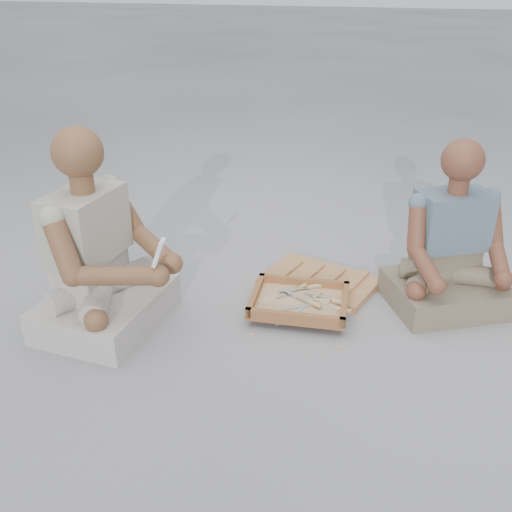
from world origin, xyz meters
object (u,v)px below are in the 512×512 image
(craftsman, at_px, (100,262))
(companion, at_px, (450,254))
(carved_panel, at_px, (320,281))
(tool_tray, at_px, (299,302))

(craftsman, distance_m, companion, 1.59)
(carved_panel, bearing_deg, craftsman, -140.09)
(carved_panel, height_order, tool_tray, tool_tray)
(tool_tray, bearing_deg, companion, 26.75)
(carved_panel, distance_m, companion, 0.66)
(tool_tray, xyz_separation_m, craftsman, (-0.80, -0.39, 0.25))
(tool_tray, relative_size, craftsman, 0.55)
(carved_panel, distance_m, craftsman, 1.11)
(tool_tray, distance_m, craftsman, 0.92)
(carved_panel, relative_size, craftsman, 0.61)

